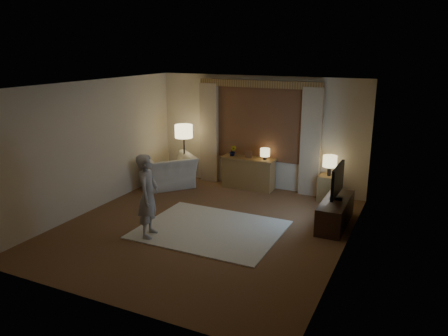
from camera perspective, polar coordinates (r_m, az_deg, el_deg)
The scene contains 13 objects.
room at distance 8.15m, azimuth -1.04°, elevation 2.17°, with size 5.04×5.54×2.64m.
rug at distance 8.03m, azimuth -1.78°, elevation -8.02°, with size 2.50×2.00×0.02m, color beige.
sideboard at distance 10.22m, azimuth 3.20°, elevation -0.77°, with size 1.20×0.40×0.70m, color brown.
picture_frame at distance 10.11m, azimuth 3.23°, elevation 1.68°, with size 0.16×0.02×0.20m, color brown.
plant at distance 10.25m, azimuth 1.17°, elevation 2.18°, with size 0.17×0.13×0.30m, color #999999.
table_lamp_sideboard at distance 9.94m, azimuth 5.38°, elevation 1.98°, with size 0.22×0.22×0.30m.
floor_lamp at distance 10.41m, azimuth -5.27°, elevation 4.38°, with size 0.42×0.42×1.45m.
armchair at distance 10.40m, azimuth -7.24°, elevation -0.44°, with size 1.16×1.02×0.76m, color beige.
side_table at distance 9.68m, azimuth 13.44°, elevation -2.57°, with size 0.40×0.40×0.56m, color brown.
table_lamp_side at distance 9.52m, azimuth 13.66°, elevation 0.80°, with size 0.30×0.30×0.44m.
tv_stand at distance 8.41m, azimuth 14.33°, elevation -5.63°, with size 0.45×1.40×0.50m, color black.
tv at distance 8.21m, azimuth 14.60°, elevation -1.64°, with size 0.22×0.91×0.66m.
person at distance 7.61m, azimuth -9.89°, elevation -3.60°, with size 0.53×0.35×1.47m, color #A7A29A.
Camera 1 is at (3.53, -6.60, 3.22)m, focal length 35.00 mm.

